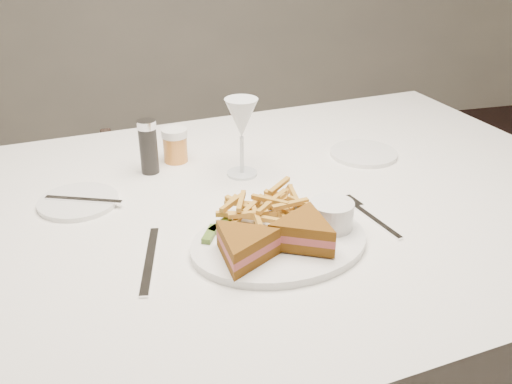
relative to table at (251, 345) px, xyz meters
The scene contains 3 objects.
table is the anchor object (origin of this frame).
chair_far 0.93m from the table, 90.11° to the left, with size 0.57×0.53×0.58m, color #4B372E.
table_setting 0.42m from the table, 90.52° to the right, with size 0.82×0.60×0.18m.
Camera 1 is at (-0.32, -0.83, 1.29)m, focal length 40.00 mm.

